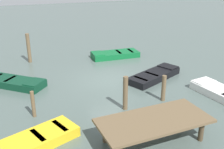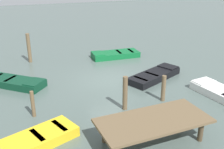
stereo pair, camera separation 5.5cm
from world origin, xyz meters
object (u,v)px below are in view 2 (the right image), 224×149
at_px(mooring_piling_mid_left, 29,48).
at_px(rowboat_yellow, 30,142).
at_px(rowboat_dark_green, 15,82).
at_px(mooring_piling_far_right, 125,93).
at_px(mooring_piling_near_left, 33,104).
at_px(mooring_piling_near_right, 163,88).
at_px(dock_segment, 153,122).
at_px(rowboat_black, 155,75).
at_px(rowboat_white, 224,94).
at_px(rowboat_green, 115,54).

bearing_deg(mooring_piling_mid_left, rowboat_yellow, 84.47).
bearing_deg(rowboat_dark_green, mooring_piling_far_right, -3.76).
xyz_separation_m(mooring_piling_near_left, mooring_piling_near_right, (-6.17, 0.76, 0.05)).
xyz_separation_m(dock_segment, mooring_piling_mid_left, (3.39, -11.44, 0.19)).
xyz_separation_m(rowboat_black, rowboat_yellow, (7.61, 4.15, 0.00)).
distance_m(rowboat_black, mooring_piling_near_right, 2.90).
height_order(rowboat_white, mooring_piling_mid_left, mooring_piling_mid_left).
distance_m(rowboat_black, mooring_piling_far_right, 4.28).
relative_size(rowboat_dark_green, rowboat_black, 0.89).
xyz_separation_m(rowboat_green, mooring_piling_far_right, (2.58, 7.56, 0.61)).
bearing_deg(rowboat_yellow, dock_segment, 142.61).
relative_size(rowboat_white, mooring_piling_near_left, 2.97).
height_order(rowboat_green, rowboat_yellow, same).
bearing_deg(rowboat_white, mooring_piling_far_right, 73.74).
relative_size(mooring_piling_near_left, mooring_piling_near_right, 0.92).
bearing_deg(mooring_piling_mid_left, dock_segment, 106.49).
height_order(rowboat_dark_green, mooring_piling_far_right, mooring_piling_far_right).
height_order(rowboat_black, mooring_piling_mid_left, mooring_piling_mid_left).
bearing_deg(rowboat_white, rowboat_dark_green, 52.84).
height_order(mooring_piling_far_right, mooring_piling_near_right, mooring_piling_far_right).
bearing_deg(rowboat_white, rowboat_green, 9.43).
distance_m(rowboat_yellow, mooring_piling_near_left, 2.31).
relative_size(rowboat_black, rowboat_white, 1.06).
height_order(rowboat_dark_green, rowboat_white, same).
bearing_deg(rowboat_yellow, mooring_piling_near_left, -119.90).
bearing_deg(mooring_piling_near_left, mooring_piling_near_right, 172.98).
distance_m(rowboat_green, mooring_piling_far_right, 8.02).
distance_m(dock_segment, rowboat_yellow, 4.60).
bearing_deg(dock_segment, rowboat_black, -122.30).
height_order(rowboat_yellow, mooring_piling_near_left, mooring_piling_near_left).
distance_m(rowboat_dark_green, mooring_piling_near_right, 8.23).
xyz_separation_m(rowboat_green, rowboat_yellow, (6.99, 8.93, -0.00)).
bearing_deg(rowboat_dark_green, rowboat_green, 63.03).
distance_m(rowboat_dark_green, mooring_piling_far_right, 6.68).
xyz_separation_m(rowboat_white, mooring_piling_near_left, (9.23, -1.64, 0.40)).
height_order(rowboat_green, mooring_piling_far_right, mooring_piling_far_right).
xyz_separation_m(rowboat_dark_green, rowboat_yellow, (-0.25, 6.12, 0.00)).
relative_size(rowboat_black, mooring_piling_near_left, 3.14).
bearing_deg(mooring_piling_near_right, rowboat_white, 163.97).
xyz_separation_m(rowboat_white, mooring_piling_mid_left, (8.61, -9.51, 0.81)).
bearing_deg(mooring_piling_near_left, rowboat_green, -134.73).
relative_size(rowboat_dark_green, rowboat_green, 0.97).
distance_m(mooring_piling_far_right, mooring_piling_near_right, 2.14).
bearing_deg(rowboat_white, mooring_piling_near_right, 66.06).
bearing_deg(mooring_piling_far_right, rowboat_green, -108.83).
distance_m(rowboat_black, rowboat_white, 4.06).
bearing_deg(dock_segment, rowboat_dark_green, -59.83).
height_order(rowboat_yellow, mooring_piling_near_right, mooring_piling_near_right).
bearing_deg(rowboat_black, rowboat_dark_green, 142.19).
bearing_deg(rowboat_white, dock_segment, 102.32).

